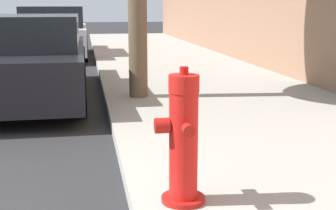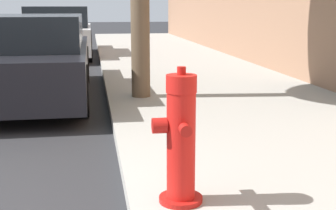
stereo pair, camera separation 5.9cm
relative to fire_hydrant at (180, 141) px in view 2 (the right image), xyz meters
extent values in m
cylinder|color=#A91511|center=(0.00, 0.00, -0.42)|extent=(0.30, 0.30, 0.04)
cylinder|color=red|center=(0.00, 0.00, -0.03)|extent=(0.20, 0.20, 0.74)
cylinder|color=red|center=(0.00, 0.00, 0.39)|extent=(0.21, 0.21, 0.12)
cylinder|color=#A91511|center=(0.00, 0.00, 0.48)|extent=(0.06, 0.06, 0.05)
cylinder|color=#A91511|center=(0.00, -0.14, 0.11)|extent=(0.08, 0.08, 0.08)
cylinder|color=#A91511|center=(0.00, 0.14, 0.11)|extent=(0.08, 0.08, 0.08)
cylinder|color=#A91511|center=(-0.14, 0.00, 0.11)|extent=(0.10, 0.11, 0.11)
cube|color=black|center=(-1.56, 4.67, -0.05)|extent=(1.82, 4.59, 0.64)
cube|color=black|center=(-1.56, 4.49, 0.51)|extent=(1.67, 2.52, 0.49)
cylinder|color=black|center=(-0.73, 6.09, -0.22)|extent=(0.20, 0.70, 0.70)
cylinder|color=black|center=(-0.73, 3.25, -0.22)|extent=(0.20, 0.70, 0.70)
cube|color=silver|center=(-1.46, 10.91, -0.03)|extent=(1.78, 4.48, 0.68)
cube|color=black|center=(-1.46, 10.73, 0.59)|extent=(1.64, 2.47, 0.56)
cylinder|color=black|center=(-2.27, 12.30, -0.21)|extent=(0.20, 0.71, 0.71)
cylinder|color=black|center=(-0.65, 12.30, -0.21)|extent=(0.20, 0.71, 0.71)
cylinder|color=black|center=(-2.27, 9.52, -0.21)|extent=(0.20, 0.71, 0.71)
cylinder|color=black|center=(-0.65, 9.52, -0.21)|extent=(0.20, 0.71, 0.71)
camera|label=1|loc=(-0.64, -2.98, 0.90)|focal=50.00mm
camera|label=2|loc=(-0.58, -2.99, 0.90)|focal=50.00mm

